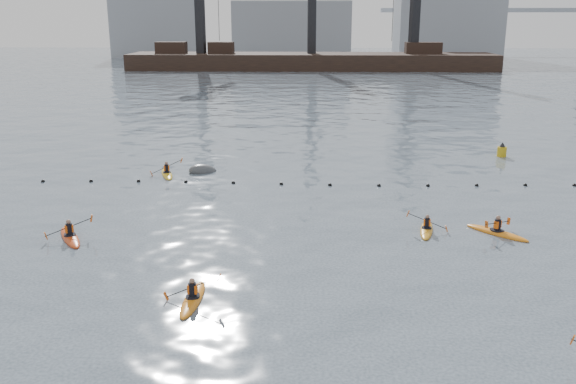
% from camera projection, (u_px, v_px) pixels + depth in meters
% --- Properties ---
extents(float_line, '(33.24, 0.73, 0.24)m').
position_uv_depth(float_line, '(306.00, 184.00, 37.70)').
color(float_line, black).
rests_on(float_line, ground).
extents(barge_pier, '(72.00, 19.30, 29.50)m').
position_uv_depth(barge_pier, '(310.00, 60.00, 121.20)').
color(barge_pier, black).
rests_on(barge_pier, ground).
extents(skyline, '(141.00, 28.00, 22.00)m').
position_uv_depth(skyline, '(320.00, 20.00, 157.78)').
color(skyline, gray).
rests_on(skyline, ground).
extents(kayaker_0, '(2.16, 3.13, 1.21)m').
position_uv_depth(kayaker_0, '(193.00, 298.00, 22.18)').
color(kayaker_0, orange).
rests_on(kayaker_0, ground).
extents(kayaker_2, '(2.24, 3.14, 1.11)m').
position_uv_depth(kayaker_2, '(70.00, 236.00, 28.45)').
color(kayaker_2, '#C03B12').
rests_on(kayaker_2, ground).
extents(kayaker_3, '(1.97, 2.96, 1.06)m').
position_uv_depth(kayaker_3, '(427.00, 229.00, 29.45)').
color(kayaker_3, orange).
rests_on(kayaker_3, ground).
extents(kayaker_4, '(2.73, 2.79, 1.04)m').
position_uv_depth(kayaker_4, '(497.00, 232.00, 29.04)').
color(kayaker_4, orange).
rests_on(kayaker_4, ground).
extents(kayaker_5, '(2.08, 3.15, 1.19)m').
position_uv_depth(kayaker_5, '(167.00, 173.00, 39.97)').
color(kayaker_5, gold).
rests_on(kayaker_5, ground).
extents(mooring_buoy, '(2.48, 2.16, 1.40)m').
position_uv_depth(mooring_buoy, '(203.00, 172.00, 40.77)').
color(mooring_buoy, '#383A3D').
rests_on(mooring_buoy, ground).
extents(nav_buoy, '(0.68, 0.68, 1.24)m').
position_uv_depth(nav_buoy, '(502.00, 152.00, 45.14)').
color(nav_buoy, gold).
rests_on(nav_buoy, ground).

